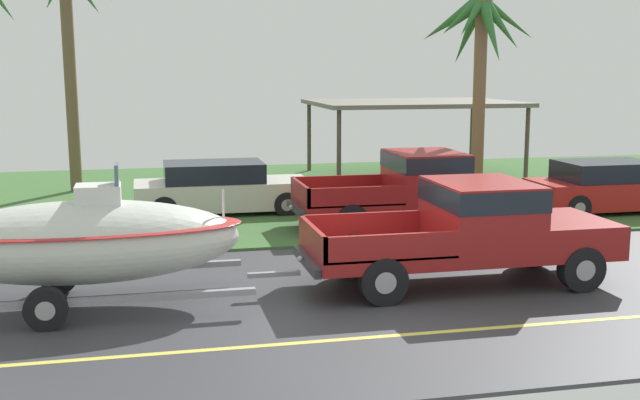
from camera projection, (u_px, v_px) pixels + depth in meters
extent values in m
cube|color=#38383D|center=(363.00, 302.00, 13.27)|extent=(36.00, 8.00, 0.06)
cube|color=#3D6633|center=(263.00, 196.00, 23.85)|extent=(36.00, 14.00, 0.11)
cube|color=#DBCC4C|center=(396.00, 335.00, 11.54)|extent=(34.20, 0.12, 0.01)
cube|color=maroon|center=(460.00, 250.00, 14.14)|extent=(5.45, 2.00, 0.22)
cube|color=maroon|center=(561.00, 228.00, 14.52)|extent=(1.53, 2.00, 0.38)
cube|color=maroon|center=(481.00, 212.00, 14.12)|extent=(1.63, 2.00, 1.11)
cube|color=black|center=(482.00, 194.00, 14.06)|extent=(1.65, 2.02, 0.38)
cube|color=#621111|center=(375.00, 247.00, 13.78)|extent=(2.29, 2.00, 0.04)
cube|color=maroon|center=(360.00, 225.00, 14.67)|extent=(2.29, 0.08, 0.45)
cube|color=maroon|center=(392.00, 248.00, 12.82)|extent=(2.29, 0.08, 0.45)
cube|color=maroon|center=(312.00, 239.00, 13.51)|extent=(0.08, 2.00, 0.45)
cube|color=#333338|center=(307.00, 261.00, 13.55)|extent=(0.12, 1.80, 0.16)
sphere|color=#B2B2B7|center=(300.00, 259.00, 13.52)|extent=(0.10, 0.10, 0.10)
cylinder|color=black|center=(533.00, 246.00, 15.44)|extent=(0.80, 0.28, 0.80)
cylinder|color=#9E9EA3|center=(533.00, 246.00, 15.44)|extent=(0.36, 0.29, 0.36)
cylinder|color=black|center=(581.00, 269.00, 13.74)|extent=(0.80, 0.28, 0.80)
cylinder|color=#9E9EA3|center=(581.00, 269.00, 13.74)|extent=(0.36, 0.29, 0.36)
cylinder|color=black|center=(355.00, 256.00, 14.67)|extent=(0.80, 0.28, 0.80)
cylinder|color=#9E9EA3|center=(355.00, 256.00, 14.67)|extent=(0.36, 0.29, 0.36)
cylinder|color=black|center=(383.00, 281.00, 12.96)|extent=(0.80, 0.28, 0.80)
cylinder|color=#9E9EA3|center=(383.00, 281.00, 12.96)|extent=(0.36, 0.29, 0.36)
cube|color=gray|center=(274.00, 274.00, 13.46)|extent=(0.90, 0.10, 0.08)
cube|color=gray|center=(90.00, 271.00, 13.69)|extent=(5.21, 0.12, 0.10)
cube|color=gray|center=(83.00, 302.00, 11.90)|extent=(5.21, 0.12, 0.10)
cylinder|color=black|center=(59.00, 275.00, 13.65)|extent=(0.64, 0.22, 0.64)
cylinder|color=#9E9EA3|center=(59.00, 275.00, 13.65)|extent=(0.29, 0.23, 0.29)
cylinder|color=black|center=(46.00, 309.00, 11.74)|extent=(0.64, 0.22, 0.64)
cylinder|color=#9E9EA3|center=(46.00, 309.00, 11.74)|extent=(0.29, 0.23, 0.29)
ellipsoid|color=silver|center=(84.00, 242.00, 12.68)|extent=(4.94, 1.88, 1.32)
ellipsoid|color=#B22626|center=(84.00, 228.00, 12.64)|extent=(5.04, 1.92, 0.12)
cube|color=silver|center=(99.00, 205.00, 12.63)|extent=(0.70, 0.60, 0.65)
cube|color=slate|center=(117.00, 175.00, 12.62)|extent=(0.06, 0.56, 0.36)
cylinder|color=silver|center=(223.00, 205.00, 13.07)|extent=(0.04, 0.04, 0.50)
cube|color=maroon|center=(410.00, 202.00, 19.09)|extent=(5.43, 1.99, 0.22)
cube|color=maroon|center=(486.00, 187.00, 19.46)|extent=(1.52, 1.99, 0.38)
cube|color=maroon|center=(425.00, 174.00, 19.06)|extent=(1.63, 1.99, 1.09)
cube|color=black|center=(425.00, 161.00, 19.01)|extent=(1.65, 2.01, 0.38)
cube|color=#621111|center=(346.00, 199.00, 18.73)|extent=(2.28, 1.99, 0.04)
cube|color=maroon|center=(336.00, 185.00, 19.61)|extent=(2.28, 0.08, 0.45)
cube|color=maroon|center=(357.00, 197.00, 17.77)|extent=(2.28, 0.08, 0.45)
cube|color=maroon|center=(300.00, 192.00, 18.45)|extent=(0.08, 1.99, 0.45)
cube|color=#333338|center=(296.00, 209.00, 18.50)|extent=(0.12, 1.79, 0.16)
sphere|color=#B2B2B7|center=(291.00, 207.00, 18.46)|extent=(0.10, 0.10, 0.10)
cylinder|color=black|center=(468.00, 202.00, 20.39)|extent=(0.80, 0.28, 0.80)
cylinder|color=#9E9EA3|center=(468.00, 202.00, 20.39)|extent=(0.36, 0.29, 0.36)
cylinder|color=black|center=(498.00, 215.00, 18.69)|extent=(0.80, 0.28, 0.80)
cylinder|color=#9E9EA3|center=(498.00, 215.00, 18.69)|extent=(0.36, 0.29, 0.36)
cylinder|color=black|center=(333.00, 208.00, 19.61)|extent=(0.80, 0.28, 0.80)
cylinder|color=#9E9EA3|center=(333.00, 208.00, 19.61)|extent=(0.36, 0.29, 0.36)
cylinder|color=black|center=(351.00, 221.00, 17.91)|extent=(0.80, 0.28, 0.80)
cylinder|color=#9E9EA3|center=(351.00, 221.00, 17.91)|extent=(0.36, 0.29, 0.36)
cube|color=#B21E19|center=(612.00, 193.00, 21.09)|extent=(4.33, 1.80, 0.70)
cube|color=black|center=(606.00, 171.00, 20.94)|extent=(2.42, 1.65, 0.50)
cylinder|color=black|center=(546.00, 197.00, 21.58)|extent=(0.66, 0.22, 0.66)
cylinder|color=#9E9EA3|center=(546.00, 197.00, 21.58)|extent=(0.30, 0.23, 0.30)
cylinder|color=black|center=(578.00, 208.00, 20.02)|extent=(0.66, 0.22, 0.66)
cylinder|color=#9E9EA3|center=(578.00, 208.00, 20.02)|extent=(0.30, 0.23, 0.30)
cube|color=beige|center=(223.00, 194.00, 20.88)|extent=(4.54, 1.81, 0.70)
cube|color=black|center=(214.00, 172.00, 20.73)|extent=(2.54, 1.67, 0.50)
cylinder|color=black|center=(276.00, 195.00, 22.03)|extent=(0.66, 0.22, 0.66)
cylinder|color=#9E9EA3|center=(276.00, 195.00, 22.03)|extent=(0.30, 0.23, 0.30)
cylinder|color=black|center=(286.00, 205.00, 20.46)|extent=(0.66, 0.22, 0.66)
cylinder|color=#9E9EA3|center=(286.00, 205.00, 20.46)|extent=(0.30, 0.23, 0.30)
cylinder|color=black|center=(162.00, 199.00, 21.36)|extent=(0.66, 0.22, 0.66)
cylinder|color=#9E9EA3|center=(162.00, 199.00, 21.36)|extent=(0.30, 0.23, 0.30)
cylinder|color=black|center=(164.00, 209.00, 19.79)|extent=(0.66, 0.22, 0.66)
cylinder|color=#9E9EA3|center=(164.00, 209.00, 19.79)|extent=(0.30, 0.23, 0.30)
cylinder|color=#4C4238|center=(472.00, 134.00, 30.36)|extent=(0.14, 0.14, 2.52)
cylinder|color=#4C4238|center=(527.00, 146.00, 26.06)|extent=(0.14, 0.14, 2.52)
cylinder|color=#4C4238|center=(309.00, 138.00, 28.98)|extent=(0.14, 0.14, 2.52)
cylinder|color=#4C4238|center=(339.00, 150.00, 24.68)|extent=(0.14, 0.14, 2.52)
cube|color=#6B665B|center=(413.00, 103.00, 27.30)|extent=(6.86, 4.98, 0.14)
cylinder|color=brown|center=(479.00, 105.00, 21.64)|extent=(0.34, 0.35, 5.60)
cone|color=#2D6B2D|center=(508.00, 19.00, 21.46)|extent=(1.72, 0.36, 1.25)
cone|color=#2D6B2D|center=(487.00, 16.00, 21.93)|extent=(1.31, 1.67, 1.18)
cone|color=#2D6B2D|center=(468.00, 32.00, 21.95)|extent=(0.59, 1.70, 1.92)
cone|color=#2D6B2D|center=(452.00, 20.00, 21.90)|extent=(1.53, 1.99, 1.40)
cone|color=#2D6B2D|center=(463.00, 16.00, 21.13)|extent=(1.37, 0.43, 1.24)
cone|color=#2D6B2D|center=(472.00, 17.00, 20.78)|extent=(1.26, 1.15, 1.22)
cone|color=#2D6B2D|center=(491.00, 30.00, 20.66)|extent=(0.47, 1.65, 1.89)
cone|color=#2D6B2D|center=(500.00, 24.00, 20.95)|extent=(1.12, 1.28, 1.53)
cylinder|color=brown|center=(71.00, 83.00, 23.69)|extent=(0.36, 0.86, 6.70)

